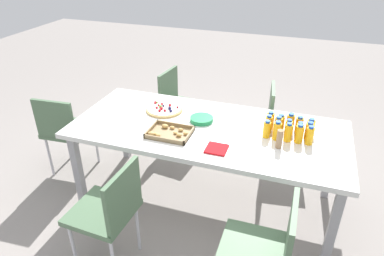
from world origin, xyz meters
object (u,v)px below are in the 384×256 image
object	(u,v)px
juice_bottle_7	(288,128)
cardboard_tube	(279,139)
juice_bottle_8	(278,126)
chair_far_right	(110,209)
juice_bottle_13	(277,131)
plate_stack	(202,119)
juice_bottle_2	(290,123)
snack_tray	(169,133)
juice_bottle_5	(309,131)
juice_bottle_4	(270,121)
juice_bottle_14	(267,129)
party_table	(208,134)
juice_bottle_3	(280,123)
chair_near_right	(178,101)
juice_bottle_1	(299,125)
juice_bottle_11	(299,134)
juice_bottle_10	(310,136)
chair_near_left	(282,120)
chair_end	(65,128)
juice_bottle_0	(310,127)
juice_bottle_12	(288,133)
chair_far_left	(266,248)
juice_bottle_9	(268,124)
napkin_stack	(217,149)
juice_bottle_6	(299,131)

from	to	relation	value
juice_bottle_7	cardboard_tube	world-z (taller)	cardboard_tube
juice_bottle_8	chair_far_right	bearing A→B (deg)	44.36
juice_bottle_13	plate_stack	world-z (taller)	juice_bottle_13
juice_bottle_2	snack_tray	xyz separation A→B (m)	(0.86, 0.35, -0.06)
snack_tray	juice_bottle_5	bearing A→B (deg)	-164.90
juice_bottle_4	juice_bottle_14	bearing A→B (deg)	88.06
party_table	juice_bottle_3	distance (m)	0.57
chair_near_right	chair_far_right	bearing A→B (deg)	12.38
party_table	juice_bottle_7	world-z (taller)	juice_bottle_7
juice_bottle_4	plate_stack	size ratio (longest dim) A/B	0.77
juice_bottle_1	snack_tray	bearing A→B (deg)	20.40
juice_bottle_1	juice_bottle_11	world-z (taller)	juice_bottle_11
juice_bottle_10	juice_bottle_14	size ratio (longest dim) A/B	1.06
juice_bottle_1	juice_bottle_2	xyz separation A→B (m)	(0.07, 0.00, 0.01)
juice_bottle_3	juice_bottle_8	xyz separation A→B (m)	(0.01, 0.07, 0.01)
juice_bottle_11	chair_near_left	bearing A→B (deg)	-77.88
juice_bottle_3	juice_bottle_13	size ratio (longest dim) A/B	0.90
juice_bottle_13	party_table	bearing A→B (deg)	-0.73
juice_bottle_5	juice_bottle_10	distance (m)	0.08
chair_end	juice_bottle_8	distance (m)	1.93
chair_far_right	juice_bottle_0	xyz separation A→B (m)	(-1.18, -0.99, 0.30)
juice_bottle_5	juice_bottle_12	world-z (taller)	juice_bottle_12
chair_far_left	juice_bottle_13	size ratio (longest dim) A/B	5.58
juice_bottle_12	juice_bottle_4	bearing A→B (deg)	-44.45
chair_far_left	snack_tray	bearing A→B (deg)	52.44
juice_bottle_11	juice_bottle_1	bearing A→B (deg)	-86.28
juice_bottle_0	juice_bottle_7	distance (m)	0.17
juice_bottle_3	juice_bottle_10	world-z (taller)	juice_bottle_10
juice_bottle_9	cardboard_tube	bearing A→B (deg)	117.77
chair_far_left	juice_bottle_9	bearing A→B (deg)	8.75
chair_far_right	napkin_stack	world-z (taller)	chair_far_right
chair_far_left	juice_bottle_6	distance (m)	0.96
juice_bottle_5	juice_bottle_13	world-z (taller)	juice_bottle_13
juice_bottle_7	napkin_stack	bearing A→B (deg)	38.58
juice_bottle_2	plate_stack	distance (m)	0.70
juice_bottle_12	plate_stack	world-z (taller)	juice_bottle_12
chair_far_right	juice_bottle_11	xyz separation A→B (m)	(-1.10, -0.84, 0.31)
juice_bottle_1	snack_tray	world-z (taller)	juice_bottle_1
juice_bottle_12	juice_bottle_11	bearing A→B (deg)	-177.57
juice_bottle_2	juice_bottle_8	distance (m)	0.11
juice_bottle_4	plate_stack	xyz separation A→B (m)	(0.54, 0.06, -0.05)
chair_end	juice_bottle_13	world-z (taller)	juice_bottle_13
party_table	plate_stack	distance (m)	0.14
juice_bottle_6	plate_stack	xyz separation A→B (m)	(0.77, -0.02, -0.04)
chair_near_left	juice_bottle_11	size ratio (longest dim) A/B	5.64
juice_bottle_2	juice_bottle_1	bearing A→B (deg)	-179.62
party_table	juice_bottle_10	world-z (taller)	juice_bottle_10
juice_bottle_8	juice_bottle_11	size ratio (longest dim) A/B	1.00
plate_stack	juice_bottle_5	bearing A→B (deg)	179.47
juice_bottle_8	plate_stack	distance (m)	0.61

